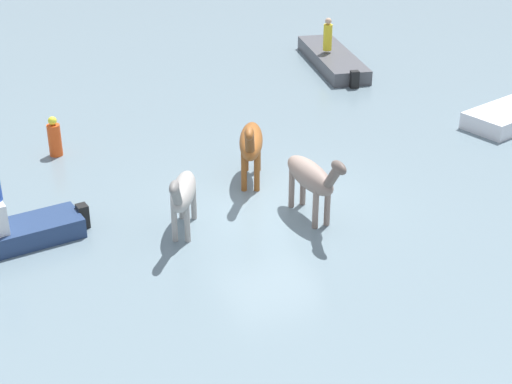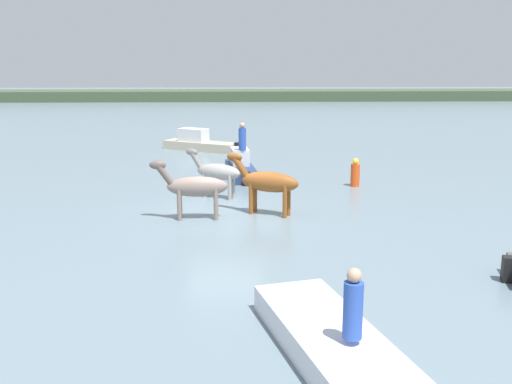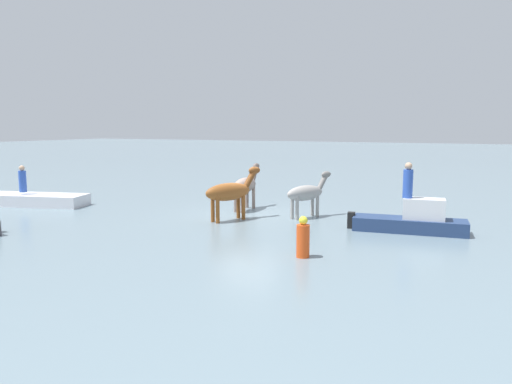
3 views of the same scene
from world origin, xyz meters
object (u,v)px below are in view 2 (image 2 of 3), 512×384
object	(u,v)px
horse_dun_straggler	(195,187)
buoy_channel_marker	(355,174)
boat_dinghy_port	(200,145)
person_spotter_bow	(242,138)
horse_mid_herd	(267,182)
boat_motor_center	(340,357)
horse_rear_stallion	(217,172)
boat_skiff_near	(241,169)
person_helmsman_aft	(353,306)

from	to	relation	value
horse_dun_straggler	buoy_channel_marker	distance (m)	7.72
boat_dinghy_port	person_spotter_bow	xyz separation A→B (m)	(2.25, -7.69, 1.40)
horse_mid_herd	boat_motor_center	distance (m)	9.94
horse_rear_stallion	person_spotter_bow	bearing A→B (deg)	-76.41
horse_mid_herd	boat_skiff_near	distance (m)	6.58
horse_mid_herd	buoy_channel_marker	distance (m)	5.69
person_spotter_bow	horse_rear_stallion	bearing A→B (deg)	-104.48
horse_mid_herd	boat_skiff_near	xyz separation A→B (m)	(-0.77, 6.49, -0.79)
horse_rear_stallion	boat_skiff_near	xyz separation A→B (m)	(0.94, 4.05, -0.67)
boat_skiff_near	boat_dinghy_port	distance (m)	7.84
horse_mid_herd	boat_skiff_near	world-z (taller)	horse_mid_herd
horse_dun_straggler	horse_mid_herd	bearing A→B (deg)	-169.47
horse_mid_herd	buoy_channel_marker	xyz separation A→B (m)	(3.77, 4.22, -0.58)
boat_motor_center	person_spotter_bow	world-z (taller)	person_spotter_bow
boat_skiff_near	boat_motor_center	size ratio (longest dim) A/B	0.72
horse_dun_straggler	person_helmsman_aft	distance (m)	10.06
horse_dun_straggler	person_helmsman_aft	size ratio (longest dim) A/B	2.06
boat_motor_center	boat_dinghy_port	world-z (taller)	boat_dinghy_port
horse_rear_stallion	buoy_channel_marker	bearing A→B (deg)	-133.89
horse_dun_straggler	person_helmsman_aft	xyz separation A→B (m)	(3.14, -9.55, 0.10)
boat_dinghy_port	buoy_channel_marker	bearing A→B (deg)	154.66
horse_rear_stallion	boat_motor_center	size ratio (longest dim) A/B	0.39
boat_dinghy_port	buoy_channel_marker	distance (m)	11.88
boat_skiff_near	buoy_channel_marker	xyz separation A→B (m)	(4.54, -2.26, 0.21)
horse_rear_stallion	boat_skiff_near	world-z (taller)	horse_rear_stallion
horse_dun_straggler	boat_dinghy_port	world-z (taller)	horse_dun_straggler
boat_skiff_near	person_helmsman_aft	distance (m)	16.63
horse_dun_straggler	person_spotter_bow	bearing A→B (deg)	-104.72
boat_dinghy_port	person_helmsman_aft	distance (m)	24.37
person_spotter_bow	buoy_channel_marker	bearing A→B (deg)	-25.15
horse_dun_straggler	person_spotter_bow	distance (m)	7.04
horse_mid_herd	boat_skiff_near	size ratio (longest dim) A/B	0.62
boat_dinghy_port	person_helmsman_aft	size ratio (longest dim) A/B	3.71
person_helmsman_aft	buoy_channel_marker	bearing A→B (deg)	78.34
person_spotter_bow	person_helmsman_aft	size ratio (longest dim) A/B	1.00
boat_motor_center	boat_skiff_near	bearing A→B (deg)	-9.18
boat_skiff_near	person_helmsman_aft	world-z (taller)	person_helmsman_aft
horse_dun_straggler	person_spotter_bow	world-z (taller)	person_spotter_bow
horse_mid_herd	person_spotter_bow	size ratio (longest dim) A/B	2.06
person_spotter_bow	person_helmsman_aft	world-z (taller)	person_spotter_bow
buoy_channel_marker	person_helmsman_aft	bearing A→B (deg)	-101.66
boat_motor_center	buoy_channel_marker	bearing A→B (deg)	-26.60
boat_dinghy_port	person_helmsman_aft	xyz separation A→B (m)	(3.78, -24.06, 0.84)
person_spotter_bow	horse_mid_herd	bearing A→B (deg)	-83.61
horse_dun_straggler	horse_rear_stallion	bearing A→B (deg)	-103.18
horse_mid_herd	boat_motor_center	xyz separation A→B (m)	(0.68, -9.88, -0.91)
horse_rear_stallion	boat_skiff_near	distance (m)	4.21
boat_motor_center	person_spotter_bow	size ratio (longest dim) A/B	4.59
boat_motor_center	person_helmsman_aft	distance (m)	1.00
horse_rear_stallion	boat_motor_center	xyz separation A→B (m)	(2.39, -12.32, -0.79)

